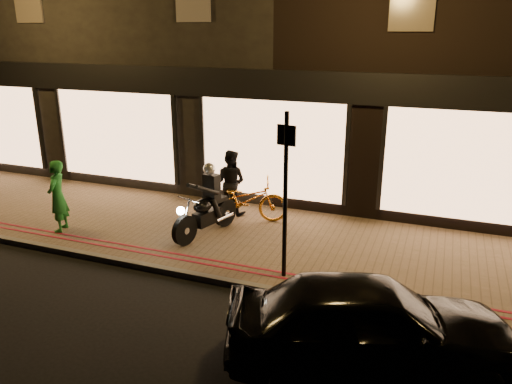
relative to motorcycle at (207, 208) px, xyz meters
The scene contains 11 objects.
ground 2.06m from the motorcycle, 68.34° to the right, with size 90.00×90.00×0.00m, color black.
sidewalk 1.00m from the motorcycle, 16.70° to the left, with size 50.00×4.00×0.12m, color brown.
kerb_stone 1.99m from the motorcycle, 67.77° to the right, with size 50.00×0.14×0.12m, color #59544C.
red_kerb_lines 1.55m from the motorcycle, 60.15° to the right, with size 50.00×0.26×0.01m.
building_row 8.04m from the motorcycle, 84.37° to the left, with size 48.00×10.11×8.50m.
motorcycle is the anchor object (origin of this frame).
sign_post 2.70m from the motorcycle, 29.69° to the right, with size 0.35×0.10×3.00m.
bicycle_gold 1.12m from the motorcycle, 64.91° to the left, with size 0.69×1.98×1.04m, color orange.
person_green 3.29m from the motorcycle, 162.92° to the right, with size 0.58×0.38×1.60m, color #1F7529.
person_dark 1.41m from the motorcycle, 92.25° to the left, with size 0.77×0.60×1.57m, color black.
parked_car 5.02m from the motorcycle, 37.97° to the right, with size 1.55×3.86×1.32m, color black.
Camera 1 is at (3.90, -7.25, 4.42)m, focal length 35.00 mm.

